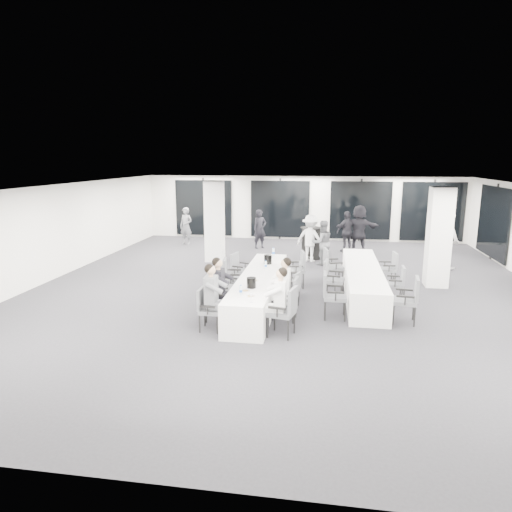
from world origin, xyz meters
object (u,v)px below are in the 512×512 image
Objects in this scene: chair_main_right_near at (286,309)px; standing_guest_h at (447,236)px; chair_side_left_far at (331,264)px; standing_guest_e at (439,229)px; chair_main_right_second at (289,296)px; chair_main_left_second at (214,295)px; chair_side_right_near at (409,297)px; chair_side_left_near at (331,293)px; chair_side_left_mid at (331,277)px; chair_side_right_mid at (397,281)px; chair_main_left_far at (239,267)px; banquet_table_side at (363,281)px; standing_guest_g at (186,224)px; ice_bucket_near at (251,283)px; chair_main_right_fourth at (295,278)px; standing_guest_f at (359,225)px; chair_main_left_mid at (223,284)px; standing_guest_c at (311,235)px; chair_main_left_fourth at (230,275)px; chair_main_left_near at (207,307)px; standing_guest_a at (260,226)px; chair_main_right_mid at (292,288)px; cocktail_table at (312,243)px; standing_guest_b at (322,240)px; chair_side_right_far at (390,266)px; banquet_table_main at (259,289)px; standing_guest_d at (347,229)px; ice_bucket_far at (268,259)px; chair_main_right_far at (298,267)px.

standing_guest_h reaches higher than chair_main_right_near.
standing_guest_e is at bearing 129.70° from chair_side_left_far.
standing_guest_h reaches higher than chair_main_right_second.
chair_side_right_near is (4.28, 0.46, 0.01)m from chair_main_left_second.
chair_side_right_near reaches higher than chair_side_left_near.
chair_side_right_mid is (1.66, -0.02, -0.05)m from chair_side_left_mid.
banquet_table_side is at bearing 98.40° from chair_main_left_far.
ice_bucket_near is at bearing -45.52° from standing_guest_g.
standing_guest_f is at bearing -19.92° from chair_main_right_fourth.
chair_main_left_second is at bearing -49.88° from chair_side_left_far.
chair_main_right_second is at bearing 64.95° from standing_guest_f.
standing_guest_c is (1.90, 5.47, 0.34)m from chair_main_left_mid.
chair_main_left_fourth is at bearing 14.26° from chair_main_left_far.
chair_main_left_mid is 1.79m from chair_main_right_second.
standing_guest_a is (-0.22, 9.04, 0.37)m from chair_main_left_near.
standing_guest_h is (-0.38, -2.83, 0.19)m from standing_guest_e.
chair_main_right_mid is (1.66, -0.65, -0.08)m from chair_main_left_fourth.
cocktail_table is 1.02m from standing_guest_b.
chair_main_left_fourth is 7.70m from standing_guest_h.
banquet_table_side is 2.68× the size of standing_guest_c.
chair_side_left_mid is (2.60, 0.35, -0.02)m from chair_main_left_fourth.
standing_guest_c is (-2.37, 2.72, 0.39)m from chair_side_right_far.
chair_main_right_near is 9.33m from standing_guest_a.
banquet_table_main is 7.26m from standing_guest_d.
chair_side_right_near is (1.68, -0.08, 0.00)m from chair_side_left_near.
chair_main_left_near is 3.27m from ice_bucket_far.
standing_guest_g is (-3.40, 8.77, 0.30)m from chair_main_left_second.
chair_side_right_mid is at bearing -63.55° from cocktail_table.
chair_main_right_second is 0.95× the size of chair_side_left_far.
chair_main_left_mid is 1.12× the size of chair_main_left_far.
standing_guest_g is 10.13m from standing_guest_h.
chair_main_right_fourth is at bearing -65.99° from chair_side_left_mid.
standing_guest_e is (4.82, 2.11, 0.29)m from cocktail_table.
chair_side_right_mid is 0.95× the size of chair_side_right_far.
chair_main_right_far is 1.04× the size of chair_side_left_mid.
chair_main_right_second is 0.90m from ice_bucket_near.
chair_side_right_near reaches higher than chair_main_right_far.
standing_guest_a is at bearing -161.23° from chair_side_left_near.
chair_main_left_mid is 1.19× the size of chair_main_right_mid.
chair_side_right_far reaches higher than chair_main_left_near.
chair_main_right_far is 5.71m from standing_guest_f.
standing_guest_a reaches higher than chair_main_right_near.
chair_main_right_second is at bearing -164.84° from chair_main_right_mid.
chair_main_right_far is (1.68, 2.95, 0.00)m from chair_main_left_second.
chair_main_right_near is 0.99× the size of chair_side_left_near.
chair_main_right_near is at bearing 66.38° from standing_guest_f.
chair_main_left_near is 9.25m from standing_guest_h.
standing_guest_d is (1.55, 5.16, 0.32)m from chair_main_right_far.
chair_side_right_far is (4.26, 4.25, 0.02)m from chair_main_left_near.
banquet_table_main is at bearing -92.44° from ice_bucket_far.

